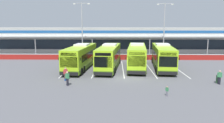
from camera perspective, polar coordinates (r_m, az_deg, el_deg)
ground_plane at (r=28.06m, az=3.25°, el=-4.27°), size 200.00×200.00×0.00m
terminal_building at (r=54.25m, az=2.19°, el=5.75°), size 70.00×13.00×6.00m
red_barrier_wall at (r=42.18m, az=2.51°, el=1.24°), size 60.00×0.40×1.10m
coach_bus_leftmost at (r=33.80m, az=-8.20°, el=1.14°), size 3.93×12.34×3.78m
coach_bus_left_centre at (r=33.45m, az=-0.76°, el=1.15°), size 3.93×12.34×3.78m
coach_bus_centre at (r=34.32m, az=6.58°, el=1.30°), size 3.93×12.34×3.78m
coach_bus_right_centre at (r=34.67m, az=13.25°, el=1.19°), size 3.93×12.34×3.78m
bay_stripe_far_west at (r=34.67m, az=-11.16°, el=-1.73°), size 0.14×13.00×0.01m
bay_stripe_west at (r=34.03m, az=-4.23°, el=-1.78°), size 0.14×13.00×0.01m
bay_stripe_mid_west at (r=33.91m, az=2.86°, el=-1.81°), size 0.14×13.00×0.01m
bay_stripe_centre at (r=34.30m, az=9.89°, el=-1.81°), size 0.14×13.00×0.01m
bay_stripe_mid_east at (r=35.19m, az=16.67°, el=-1.78°), size 0.14×13.00×0.01m
pedestrian_with_handbag at (r=24.77m, az=-11.71°, el=-4.32°), size 0.61×0.53×1.62m
pedestrian_in_dark_coat at (r=27.67m, az=26.51°, el=-3.64°), size 0.52×0.40×1.62m
pedestrian_child at (r=21.46m, az=14.30°, el=-7.49°), size 0.26×0.29×1.00m
pedestrian_near_bin at (r=27.07m, az=-12.15°, el=-3.10°), size 0.52×0.35×1.62m
lamp_post_west at (r=43.74m, az=-7.90°, el=9.00°), size 3.24×0.28×11.00m
lamp_post_centre at (r=45.49m, az=13.61°, el=8.85°), size 3.24×0.28×11.00m
litter_bin at (r=28.17m, az=26.26°, el=-4.25°), size 0.54×0.54×0.93m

